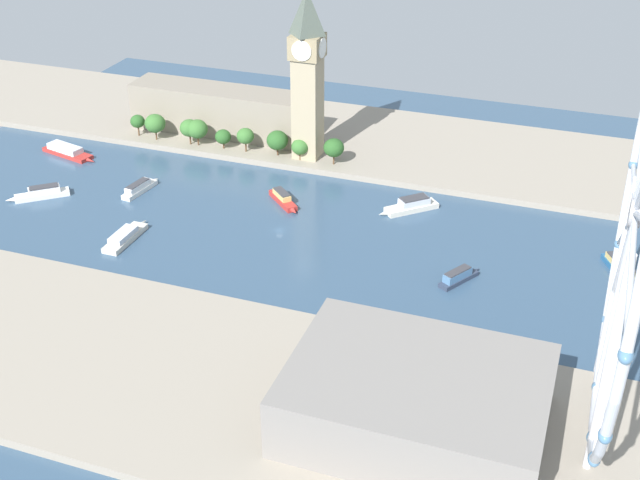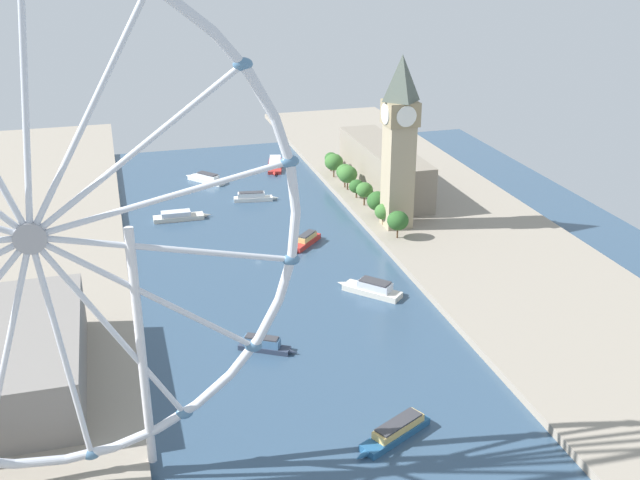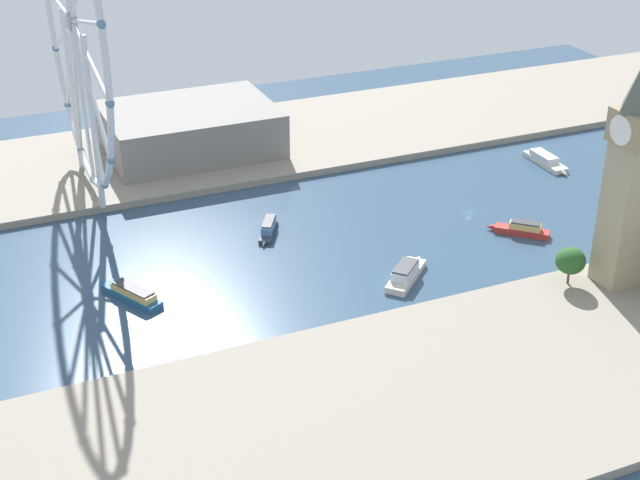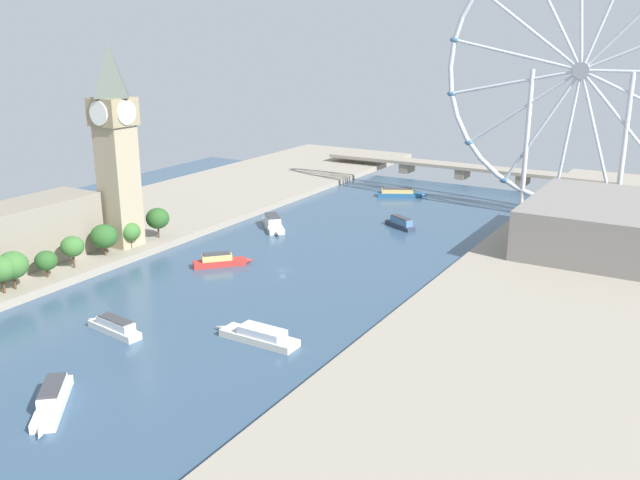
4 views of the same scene
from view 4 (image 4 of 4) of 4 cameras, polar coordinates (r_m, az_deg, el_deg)
The scene contains 15 objects.
ground_plane at distance 269.80m, azimuth -3.11°, elevation -2.52°, with size 375.17×375.17×0.00m, color #334C66.
riverbank_left at distance 334.86m, azimuth -17.92°, elevation 0.78°, with size 90.00×520.00×3.00m, color gray.
riverbank_right at distance 232.32m, azimuth 18.62°, elevation -6.29°, with size 90.00×520.00×3.00m, color gray.
clock_tower at distance 294.16m, azimuth -16.51°, elevation 7.62°, with size 15.64×15.64×82.37m.
tree_row_embankment at distance 271.87m, azimuth -21.12°, elevation -1.01°, with size 13.56×117.04×13.75m.
ferris_wheel at distance 351.92m, azimuth 20.76°, elevation 12.86°, with size 131.54×3.20×134.31m.
riverside_hall at distance 308.49m, azimuth 22.08°, elevation 1.24°, with size 55.04×74.53×19.92m, color gray.
river_bridge at distance 450.35m, azimuth 11.70°, elevation 5.83°, with size 187.17×14.89×8.27m.
tour_boat_0 at distance 276.72m, azimuth -8.22°, elevation -1.71°, with size 19.28×20.12×5.48m.
tour_boat_1 at distance 330.12m, azimuth 6.65°, elevation 1.42°, with size 20.27×13.55×5.42m.
tour_boat_2 at distance 223.49m, azimuth -16.65°, elevation -6.85°, with size 24.78×7.73×5.08m.
tour_boat_3 at distance 186.77m, azimuth -21.23°, elevation -12.16°, with size 21.39×24.37×5.53m.
tour_boat_4 at distance 209.61m, azimuth -5.08°, elevation -7.86°, with size 29.61×7.32×4.63m.
tour_boat_5 at distance 393.03m, azimuth 6.59°, elevation 3.88°, with size 27.69×17.14×5.06m.
tour_boat_7 at distance 327.42m, azimuth -3.89°, elevation 1.39°, with size 23.04×24.06×6.16m.
Camera 4 is at (141.74, -211.67, 88.87)m, focal length 38.78 mm.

